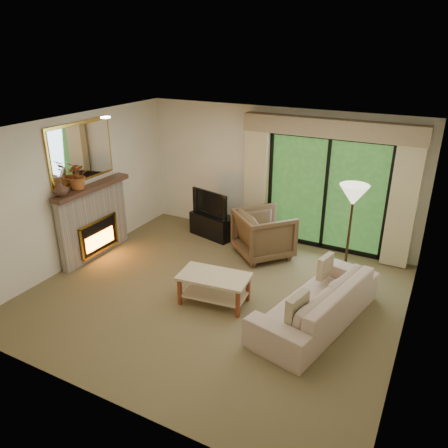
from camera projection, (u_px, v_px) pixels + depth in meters
The scene contains 22 objects.
floor at pixel (215, 294), 6.92m from camera, with size 5.50×5.50×0.00m, color brown.
ceiling at pixel (214, 130), 5.91m from camera, with size 5.50×5.50×0.00m, color silver.
wall_back at pixel (277, 175), 8.46m from camera, with size 5.00×5.00×0.00m, color beige.
wall_front at pixel (95, 302), 4.38m from camera, with size 5.00×5.00×0.00m, color beige.
wall_left at pixel (76, 191), 7.59m from camera, with size 5.00×5.00×0.00m, color beige.
wall_right at pixel (415, 259), 5.24m from camera, with size 5.00×5.00×0.00m, color beige.
fireplace at pixel (94, 221), 7.94m from camera, with size 0.24×1.70×1.37m, color gray, non-canonical shape.
mirror at pixel (81, 152), 7.49m from camera, with size 0.07×1.45×1.02m, color gold, non-canonical shape.
sliding_door at pixel (326, 194), 8.07m from camera, with size 2.26×0.10×2.16m, color black, non-canonical shape.
curtain_left at pixel (257, 180), 8.51m from camera, with size 0.45×0.18×2.35m, color #CAB783.
curtain_right at pixel (403, 202), 7.36m from camera, with size 0.45×0.18×2.35m, color #CAB783.
cornice at pixel (331, 128), 7.52m from camera, with size 3.20×0.24×0.32m, color #987E5B.
media_console at pixel (213, 225), 8.90m from camera, with size 0.94×0.42×0.47m, color black.
tv at pixel (213, 203), 8.71m from camera, with size 0.90×0.12×0.52m, color black.
armchair at pixel (264, 234), 8.02m from camera, with size 0.92×0.95×0.87m, color brown.
sofa at pixel (316, 301), 6.14m from camera, with size 2.27×0.89×0.66m, color tan.
pillow_near at pixel (297, 309), 5.54m from camera, with size 0.11×0.42×0.42m, color brown.
pillow_far at pixel (325, 267), 6.62m from camera, with size 0.09×0.36×0.36m, color brown.
coffee_table at pixel (214, 289), 6.62m from camera, with size 1.05×0.58×0.47m, color tan, non-canonical shape.
floor_lamp at pixel (349, 236), 6.94m from camera, with size 0.45×0.45×1.70m, color beige, non-canonical shape.
vase at pixel (60, 189), 7.09m from camera, with size 0.23×0.23×0.24m, color #442B1E.
branches at pixel (78, 175), 7.37m from camera, with size 0.44×0.38×0.49m, color #A35726.
Camera 1 is at (2.88, -5.20, 3.73)m, focal length 35.00 mm.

